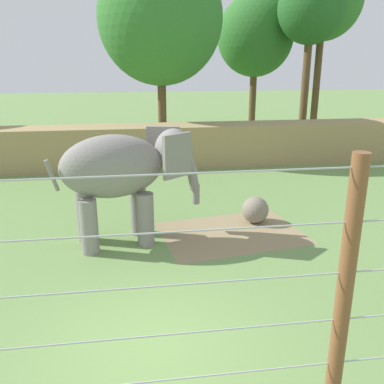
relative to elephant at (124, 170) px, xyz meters
The scene contains 10 objects.
ground_plane 5.14m from the elephant, 84.56° to the right, with size 120.00×120.00×0.00m, color #6B8E4C.
dirt_patch 3.64m from the elephant, ahead, with size 4.04×2.92×0.01m, color #937F5B.
embankment_wall 8.62m from the elephant, 87.00° to the left, with size 36.00×1.80×1.94m, color tan.
elephant is the anchor object (origin of this frame).
enrichment_ball 4.34m from the elephant, 11.99° to the left, with size 0.83×0.83×0.83m, color gray.
cable_fence 7.03m from the elephant, 86.30° to the right, with size 12.97×0.19×3.98m.
tree_left_of_centre 20.35m from the elephant, 51.54° to the left, with size 4.65×4.65×10.76m.
tree_behind_wall 18.66m from the elephant, 63.22° to the left, with size 4.79×4.79×8.78m.
tree_right_of_centre 17.50m from the elephant, 51.37° to the left, with size 3.72×3.72×9.52m.
tree_far_right 12.44m from the elephant, 80.59° to the left, with size 6.19×6.19×10.04m.
Camera 1 is at (-0.21, -6.30, 4.91)m, focal length 39.26 mm.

